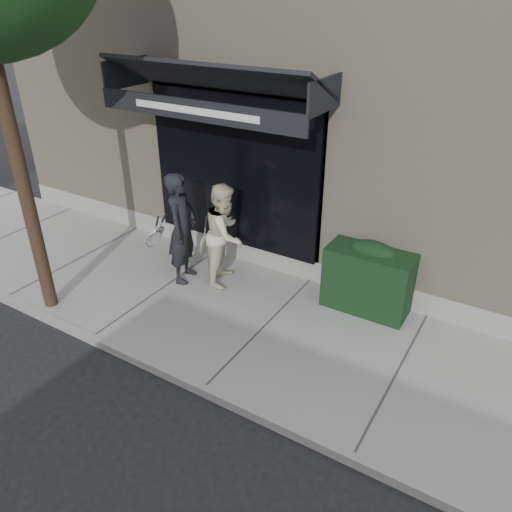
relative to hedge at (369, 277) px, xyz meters
The scene contains 7 objects.
ground 1.79m from the hedge, 131.35° to the right, with size 80.00×80.00×0.00m, color black.
sidewalk 1.77m from the hedge, 131.35° to the right, with size 20.00×3.00×0.12m, color gray.
curb 3.07m from the hedge, 111.45° to the right, with size 20.00×0.10×0.14m, color gray.
building_facade 4.39m from the hedge, 106.65° to the left, with size 14.30×8.04×5.64m.
hedge is the anchor object (origin of this frame).
pedestrian_front 3.11m from the hedge, 164.87° to the right, with size 0.77×0.90×1.89m.
pedestrian_back 2.41m from the hedge, 168.73° to the right, with size 0.87×1.00×1.73m.
Camera 1 is at (3.02, -5.24, 4.61)m, focal length 35.00 mm.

